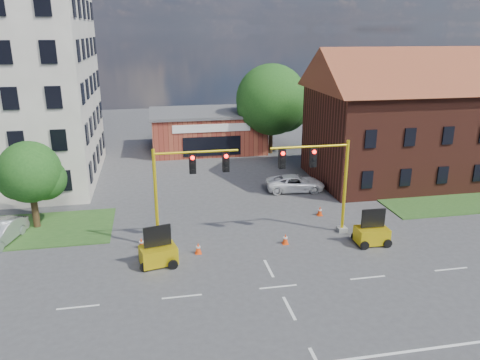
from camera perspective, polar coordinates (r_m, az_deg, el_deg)
The scene contains 17 objects.
ground at distance 25.05m, azimuth 4.68°, elevation -12.85°, with size 120.00×120.00×0.00m, color #3D3D3F.
grass_verge_ne at distance 40.25m, azimuth 26.56°, elevation -2.54°, with size 14.00×4.00×0.08m, color #254D1C.
lane_markings at distance 22.63m, azimuth 6.77°, elevation -16.61°, with size 60.00×36.00×0.01m, color silver, non-canonical shape.
brick_shop at distance 52.13m, azimuth -4.03°, elevation 6.08°, with size 12.40×8.40×4.30m.
townhouse_row at distance 44.38m, azimuth 22.26°, elevation 7.68°, with size 21.00×11.00×11.50m.
tree_large at distance 50.01m, azimuth 4.25°, elevation 9.48°, with size 7.83×7.46×9.49m.
tree_nw_front at distance 33.48m, azimuth -23.87°, elevation 0.67°, with size 4.25×4.05×5.95m.
signal_mast_west at distance 28.18m, azimuth -6.96°, elevation -0.58°, with size 5.30×0.60×6.20m.
signal_mast_east at distance 29.97m, azimuth 9.88°, elevation 0.42°, with size 5.30×0.60×6.20m.
trailer_west at distance 27.17m, azimuth -9.93°, elevation -8.78°, with size 2.24×1.74×2.27m.
trailer_east at distance 30.35m, azimuth 15.77°, elevation -6.31°, with size 1.97×1.34×2.21m.
cone_a at distance 29.41m, azimuth -11.94°, elevation -7.56°, with size 0.40×0.40×0.70m.
cone_b at distance 28.28m, azimuth -5.12°, elevation -8.29°, with size 0.40×0.40×0.70m.
cone_c at distance 29.49m, azimuth 5.55°, elevation -7.16°, with size 0.40×0.40×0.70m.
cone_d at distance 34.16m, azimuth 9.71°, elevation -3.75°, with size 0.40×0.40×0.70m.
pickup_white at distance 38.90m, azimuth 6.76°, elevation -0.39°, with size 2.22×4.83×1.34m, color white.
sedan_silver_front at distance 32.88m, azimuth -27.19°, elevation -5.75°, with size 1.50×4.29×1.41m, color #9FA3A7.
Camera 1 is at (-5.99, -20.70, 12.77)m, focal length 35.00 mm.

